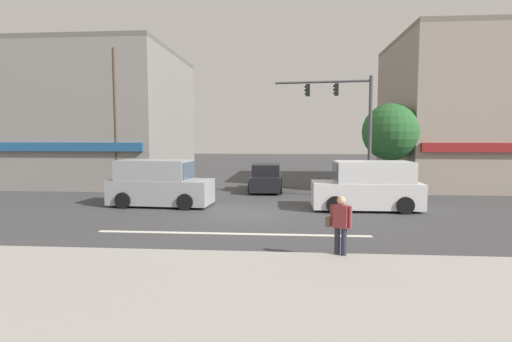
{
  "coord_description": "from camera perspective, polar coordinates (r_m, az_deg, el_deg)",
  "views": [
    {
      "loc": [
        1.79,
        -16.21,
        3.14
      ],
      "look_at": [
        0.35,
        2.0,
        1.6
      ],
      "focal_mm": 28.0,
      "sensor_mm": 36.0,
      "label": 1
    }
  ],
  "objects": [
    {
      "name": "van_crossing_rightbound",
      "position": [
        17.95,
        15.71,
        -2.19
      ],
      "size": [
        4.62,
        2.08,
        2.11
      ],
      "color": "silver",
      "rests_on": "ground"
    },
    {
      "name": "ground_plane",
      "position": [
        16.61,
        -1.77,
        -6.08
      ],
      "size": [
        120.0,
        120.0,
        0.0
      ],
      "primitive_type": "plane",
      "color": "#3D3D3F"
    },
    {
      "name": "van_waiting_far",
      "position": [
        18.84,
        -13.66,
        -1.83
      ],
      "size": [
        4.71,
        2.27,
        2.11
      ],
      "color": "#999EA3",
      "rests_on": "ground"
    },
    {
      "name": "lane_marking_stripe",
      "position": [
        13.21,
        -3.44,
        -8.92
      ],
      "size": [
        9.0,
        0.24,
        0.01
      ],
      "primitive_type": "cube",
      "color": "silver",
      "rests_on": "ground"
    },
    {
      "name": "sedan_parked_curbside",
      "position": [
        23.42,
        1.46,
        -1.14
      ],
      "size": [
        1.91,
        4.12,
        1.58
      ],
      "color": "black",
      "rests_on": "ground"
    },
    {
      "name": "sidewalk_curb",
      "position": [
        8.49,
        -8.31,
        -16.37
      ],
      "size": [
        40.0,
        5.0,
        0.16
      ],
      "primitive_type": "cube",
      "color": "#9E9993",
      "rests_on": "ground"
    },
    {
      "name": "pedestrian_foreground_with_bag",
      "position": [
        10.41,
        11.9,
        -7.42
      ],
      "size": [
        0.64,
        0.51,
        1.67
      ],
      "color": "#232838",
      "rests_on": "ground"
    },
    {
      "name": "building_left_block",
      "position": [
        31.2,
        -23.76,
        6.95
      ],
      "size": [
        13.77,
        11.18,
        9.04
      ],
      "color": "gray",
      "rests_on": "ground"
    },
    {
      "name": "utility_pole_near_left",
      "position": [
        24.17,
        -19.4,
        7.11
      ],
      "size": [
        1.4,
        0.22,
        8.14
      ],
      "color": "brown",
      "rests_on": "ground"
    },
    {
      "name": "street_tree",
      "position": [
        23.95,
        18.74,
        5.29
      ],
      "size": [
        3.25,
        3.25,
        5.08
      ],
      "color": "#4C3823",
      "rests_on": "ground"
    },
    {
      "name": "traffic_light_mast",
      "position": [
        20.85,
        13.32,
        7.54
      ],
      "size": [
        4.87,
        0.69,
        6.2
      ],
      "color": "#47474C",
      "rests_on": "ground"
    },
    {
      "name": "building_right_corner",
      "position": [
        29.7,
        28.67,
        7.35
      ],
      "size": [
        10.18,
        9.88,
        9.52
      ],
      "color": "gray",
      "rests_on": "ground"
    }
  ]
}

